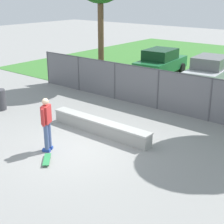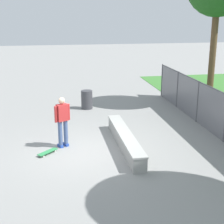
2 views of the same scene
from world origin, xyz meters
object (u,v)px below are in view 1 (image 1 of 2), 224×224
at_px(concrete_ledge, 100,127).
at_px(car_green, 161,62).
at_px(skateboard, 47,159).
at_px(car_silver, 210,71).
at_px(skateboarder, 47,122).

xyz_separation_m(concrete_ledge, car_green, (-3.10, 9.42, 0.57)).
height_order(skateboard, car_silver, car_silver).
bearing_deg(car_green, car_silver, -5.84).
relative_size(concrete_ledge, car_green, 1.01).
height_order(concrete_ledge, skateboarder, skateboarder).
bearing_deg(skateboard, car_silver, 89.27).
xyz_separation_m(skateboarder, car_green, (-2.71, 11.60, -0.17)).
bearing_deg(concrete_ledge, car_green, 108.21).
bearing_deg(skateboarder, skateboard, -44.60).
distance_m(skateboarder, skateboard, 1.23).
bearing_deg(car_silver, car_green, 174.16).
bearing_deg(car_silver, skateboard, -90.73).
bearing_deg(car_silver, skateboarder, -93.65).
xyz_separation_m(skateboarder, car_silver, (0.72, 11.25, -0.17)).
bearing_deg(skateboard, skateboarder, 135.40).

